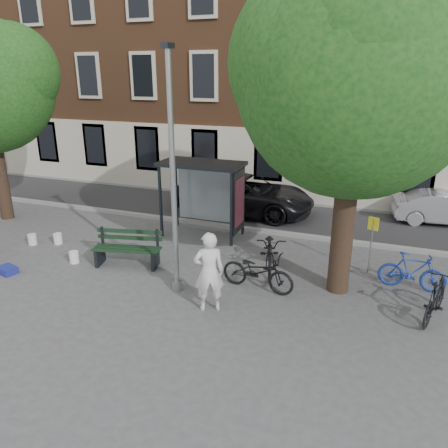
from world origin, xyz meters
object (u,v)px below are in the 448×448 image
bike_d (435,299)px  bike_a (258,271)px  car_silver (446,208)px  bench (128,250)px  bike_c (270,251)px  car_dark (245,194)px  notice_sign (372,234)px  lamppost (173,188)px  bus_shelter (214,183)px  painter (209,272)px  bike_b (412,271)px

bike_d → bike_a: bearing=18.6°
bike_a → car_silver: bearing=-27.1°
bench → bike_c: bike_c is taller
bench → car_silver: size_ratio=0.56×
bike_a → car_dark: 6.71m
bike_a → notice_sign: (2.70, 2.12, 0.66)m
notice_sign → car_dark: bearing=157.9°
lamppost → bench: lamppost is taller
bench → bike_d: bearing=-13.6°
bike_a → car_dark: bearing=28.0°
bike_c → notice_sign: size_ratio=1.34×
bike_a → bike_c: bearing=6.7°
bus_shelter → bike_d: bearing=-25.6°
car_dark → notice_sign: bearing=-128.5°
painter → bench: 3.66m
bench → car_dark: 6.34m
bike_c → car_silver: (5.12, 6.37, 0.03)m
bike_d → car_silver: 7.63m
bike_b → car_silver: car_silver is taller
bike_d → bus_shelter: bearing=-7.7°
bike_a → bike_b: bike_a is taller
bus_shelter → bike_b: 6.84m
bike_b → painter: bearing=124.1°
lamppost → car_silver: lamppost is taller
painter → notice_sign: painter is taller
bench → notice_sign: bearing=3.3°
painter → lamppost: bearing=-56.0°
painter → car_dark: size_ratio=0.36×
painter → notice_sign: size_ratio=1.19×
lamppost → car_silver: size_ratio=1.62×
lamppost → painter: size_ratio=3.04×
bike_a → bus_shelter: bearing=44.6°
bike_c → notice_sign: 2.89m
lamppost → bike_b: 6.63m
bus_shelter → car_dark: bearing=86.5°
lamppost → notice_sign: bearing=31.5°
painter → notice_sign: 4.97m
painter → bench: size_ratio=0.96×
car_silver → bench: bearing=122.1°
car_dark → car_silver: car_dark is taller
bike_b → car_silver: 6.30m
car_silver → car_dark: bearing=93.3°
bike_c → painter: bearing=-122.5°
bench → painter: bearing=-38.1°
bus_shelter → bike_c: (2.61, -2.08, -1.32)m
notice_sign → bike_a: bearing=-125.1°
bike_b → car_silver: bearing=-9.8°
lamppost → painter: bearing=-28.2°
bike_a → notice_sign: size_ratio=1.19×
bike_b → bus_shelter: bearing=75.9°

